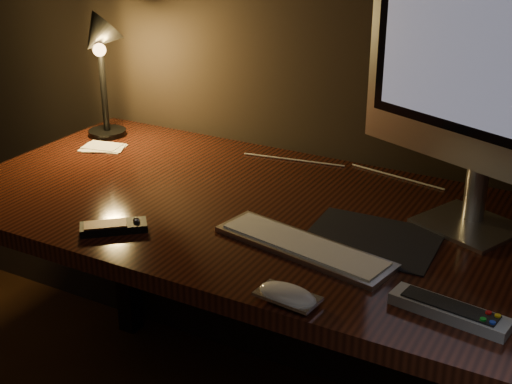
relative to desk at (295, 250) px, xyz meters
The scene contains 10 objects.
desk is the anchor object (origin of this frame).
monitor 0.63m from the desk, ahead, with size 0.56×0.27×0.63m.
keyboard 0.28m from the desk, 60.49° to the right, with size 0.39×0.11×0.01m, color silver.
mousepad 0.28m from the desk, 24.35° to the right, with size 0.27×0.22×0.00m, color black.
mouse 0.47m from the desk, 65.94° to the right, with size 0.11×0.06×0.02m, color white.
media_remote 0.45m from the desk, 129.45° to the right, with size 0.14×0.13×0.03m.
tv_remote 0.56m from the desk, 35.10° to the right, with size 0.21×0.08×0.03m.
papers 0.65m from the desk, behind, with size 0.12×0.08×0.01m, color white.
desk_lamp 0.79m from the desk, 169.26° to the left, with size 0.17×0.19×0.37m.
cable 0.27m from the desk, 85.63° to the left, with size 0.00×0.00×0.55m, color white.
Camera 1 is at (0.66, 0.55, 1.43)m, focal length 50.00 mm.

